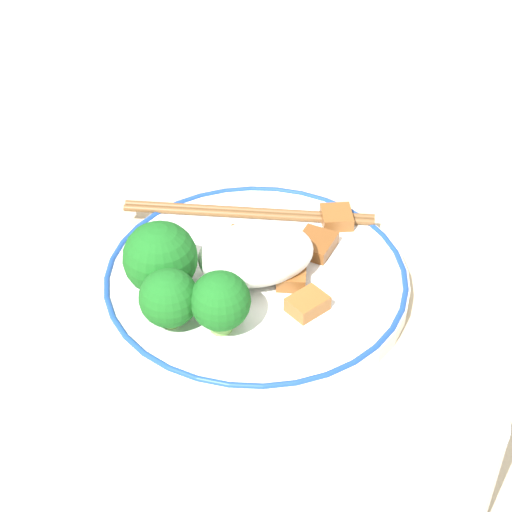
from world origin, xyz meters
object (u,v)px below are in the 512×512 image
Objects in this scene: broccoli_back_center at (169,298)px; broccoli_back_right at (220,302)px; broccoli_back_left at (160,259)px; drinking_glass at (442,468)px; plate at (256,280)px; chopsticks at (248,213)px.

broccoli_back_right reaches higher than broccoli_back_center.
broccoli_back_left is 0.69× the size of drinking_glass.
chopsticks is (0.01, 0.08, 0.01)m from plate.
plate is 4.03× the size of broccoli_back_left.
broccoli_back_center is at bearing 125.39° from drinking_glass.
broccoli_back_center is at bearing -151.88° from plate.
broccoli_back_left is at bearing 89.91° from broccoli_back_center.
broccoli_back_right is at bearing -126.28° from plate.
broccoli_back_left is 0.29× the size of chopsticks.
broccoli_back_center is at bearing 158.83° from broccoli_back_right.
broccoli_back_left is 0.27m from drinking_glass.
broccoli_back_left is (-0.08, -0.00, 0.04)m from plate.
broccoli_back_right is (-0.04, -0.06, 0.03)m from plate.
plate is at bearing -98.77° from chopsticks.
drinking_glass is (0.14, -0.19, 0.00)m from broccoli_back_center.
chopsticks is at bearing 81.23° from plate.
broccoli_back_left is 0.13m from chopsticks.
drinking_glass is (0.05, -0.32, 0.03)m from chopsticks.
chopsticks is at bearing 42.32° from broccoli_back_left.
drinking_glass reaches higher than broccoli_back_right.
drinking_glass reaches higher than chopsticks.
broccoli_back_center reaches higher than chopsticks.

